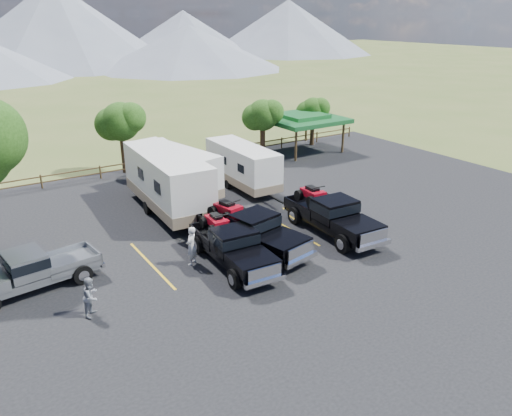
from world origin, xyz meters
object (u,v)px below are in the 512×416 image
trailer_left (168,182)px  pickup_silver (30,270)px  trailer_right (242,166)px  person_a (191,246)px  rig_right (331,214)px  rig_center (251,230)px  trailer_center (174,172)px  pavilion (302,119)px  person_b (91,296)px  rig_left (232,245)px

trailer_left → pickup_silver: size_ratio=1.69×
trailer_right → person_a: bearing=-132.0°
rig_right → trailer_right: (-0.06, 9.00, 0.45)m
rig_center → trailer_center: (0.08, 9.36, 0.58)m
trailer_right → rig_center: bearing=-117.3°
pavilion → trailer_right: size_ratio=0.74×
pavilion → trailer_right: pavilion is taller
rig_center → person_b: 8.52m
pickup_silver → person_a: 6.95m
person_a → trailer_right: bearing=-171.1°
trailer_center → person_b: bearing=-139.2°
pavilion → rig_right: size_ratio=0.92×
trailer_center → person_a: (-3.29, -9.22, -0.69)m
rig_left → trailer_center: trailer_center is taller
rig_left → rig_center: 1.82m
trailer_left → person_b: bearing=-126.3°
rig_right → pickup_silver: rig_right is taller
trailer_center → pickup_silver: bearing=-154.5°
rig_right → trailer_center: size_ratio=0.74×
rig_left → trailer_right: bearing=59.5°
pavilion → pickup_silver: 27.15m
pavilion → rig_center: 20.04m
rig_center → person_b: (-8.37, -1.58, -0.24)m
trailer_right → rig_right: bearing=-87.9°
rig_right → trailer_center: trailer_center is taller
rig_left → person_b: bearing=-170.2°
person_b → rig_left: bearing=-41.3°
person_a → rig_right: bearing=137.0°
pavilion → person_b: bearing=-145.1°
trailer_right → trailer_left: bearing=-164.9°
rig_left → rig_right: 6.32m
trailer_center → trailer_right: 4.67m
trailer_right → pavilion: bearing=32.9°
rig_center → trailer_left: (-1.38, 6.93, 0.80)m
rig_left → trailer_center: bearing=84.2°
pavilion → rig_left: size_ratio=0.99×
trailer_left → person_b: 11.07m
pavilion → rig_center: size_ratio=0.90×
rig_right → person_b: bearing=-172.7°
rig_left → rig_right: rig_right is taller
trailer_right → trailer_center: bearing=169.5°
rig_left → pickup_silver: size_ratio=1.03×
rig_left → trailer_right: size_ratio=0.75×
pickup_silver → person_a: person_a is taller
trailer_left → person_b: (-6.99, -8.51, -1.04)m
rig_right → trailer_center: bearing=118.0°
rig_left → trailer_center: (1.69, 10.21, 0.65)m
trailer_right → person_b: (-13.01, -9.95, -0.70)m
rig_right → pickup_silver: size_ratio=1.11×
rig_center → person_a: 3.22m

